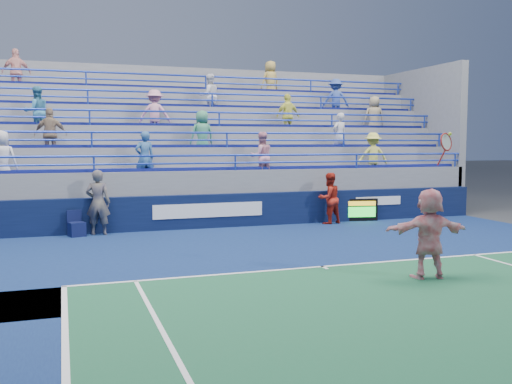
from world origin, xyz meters
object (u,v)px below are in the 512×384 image
object	(u,v)px
serve_speed_board	(361,210)
line_judge	(98,203)
ball_girl	(329,198)
judge_chair	(77,228)
tennis_player	(429,233)

from	to	relation	value
serve_speed_board	line_judge	xyz separation A→B (m)	(-8.95, -0.16, 0.58)
ball_girl	line_judge	bearing A→B (deg)	-12.39
serve_speed_board	ball_girl	distance (m)	1.46
ball_girl	judge_chair	bearing A→B (deg)	-11.96
line_judge	ball_girl	bearing A→B (deg)	-164.84
line_judge	ball_girl	world-z (taller)	line_judge
judge_chair	ball_girl	size ratio (longest dim) A/B	0.44
ball_girl	tennis_player	bearing A→B (deg)	66.78
line_judge	tennis_player	bearing A→B (deg)	143.42
tennis_player	line_judge	world-z (taller)	tennis_player
serve_speed_board	judge_chair	xyz separation A→B (m)	(-9.58, -0.21, -0.15)
judge_chair	line_judge	bearing A→B (deg)	5.16
tennis_player	serve_speed_board	bearing A→B (deg)	69.87
judge_chair	tennis_player	xyz separation A→B (m)	(6.67, -7.73, 0.68)
serve_speed_board	line_judge	size ratio (longest dim) A/B	0.59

